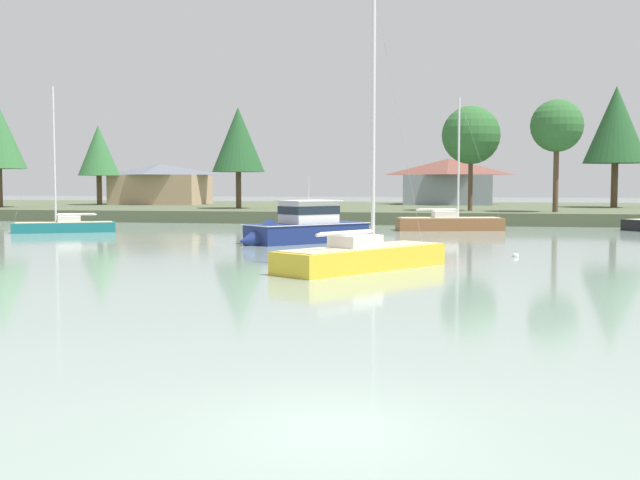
# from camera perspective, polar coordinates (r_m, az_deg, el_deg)

# --- Properties ---
(ground_plane) EXTENTS (400.00, 400.00, 0.00)m
(ground_plane) POSITION_cam_1_polar(r_m,az_deg,el_deg) (13.27, 0.84, -13.18)
(ground_plane) COLOR gray
(far_shore_bank) EXTENTS (164.52, 40.77, 1.16)m
(far_shore_bank) POSITION_cam_1_polar(r_m,az_deg,el_deg) (93.54, 9.69, 2.03)
(far_shore_bank) COLOR #4C563D
(far_shore_bank) RESTS_ON ground
(sailboat_yellow) EXTENTS (7.21, 8.99, 13.42)m
(sailboat_yellow) POSITION_cam_1_polar(r_m,az_deg,el_deg) (36.26, 3.02, -1.66)
(sailboat_yellow) COLOR gold
(sailboat_yellow) RESTS_ON ground
(sailboat_teal) EXTENTS (7.81, 5.29, 11.92)m
(sailboat_teal) POSITION_cam_1_polar(r_m,az_deg,el_deg) (65.99, -17.81, 0.74)
(sailboat_teal) COLOR #196B70
(sailboat_teal) RESTS_ON ground
(dinghy_sand) EXTENTS (2.88, 2.68, 0.45)m
(dinghy_sand) POSITION_cam_1_polar(r_m,az_deg,el_deg) (66.11, -2.76, 0.83)
(dinghy_sand) COLOR tan
(dinghy_sand) RESTS_ON ground
(cruiser_navy) EXTENTS (8.40, 8.84, 5.32)m
(cruiser_navy) POSITION_cam_1_polar(r_m,az_deg,el_deg) (51.96, -1.62, 0.52)
(cruiser_navy) COLOR navy
(cruiser_navy) RESTS_ON ground
(sailboat_wood) EXTENTS (8.97, 4.54, 11.59)m
(sailboat_wood) POSITION_cam_1_polar(r_m,az_deg,el_deg) (66.34, 9.24, 0.92)
(sailboat_wood) COLOR brown
(sailboat_wood) RESTS_ON ground
(mooring_buoy_white) EXTENTS (0.33, 0.33, 0.38)m
(mooring_buoy_white) POSITION_cam_1_polar(r_m,az_deg,el_deg) (43.47, 13.82, -1.10)
(mooring_buoy_white) COLOR white
(mooring_buoy_white) RESTS_ON ground
(shore_tree_inland_b) EXTENTS (4.89, 4.89, 10.49)m
(shore_tree_inland_b) POSITION_cam_1_polar(r_m,az_deg,el_deg) (77.93, 16.60, 7.80)
(shore_tree_inland_b) COLOR brown
(shore_tree_inland_b) RESTS_ON far_shore_bank
(shore_tree_inland_c) EXTENTS (6.91, 6.91, 13.33)m
(shore_tree_inland_c) POSITION_cam_1_polar(r_m,az_deg,el_deg) (94.15, 20.42, 7.71)
(shore_tree_inland_c) COLOR brown
(shore_tree_inland_c) RESTS_ON far_shore_bank
(shore_tree_center_left) EXTENTS (5.06, 5.06, 9.80)m
(shore_tree_center_left) POSITION_cam_1_polar(r_m,az_deg,el_deg) (102.49, -15.57, 6.17)
(shore_tree_center_left) COLOR brown
(shore_tree_center_left) RESTS_ON far_shore_bank
(shore_tree_left_mid) EXTENTS (5.65, 5.65, 10.19)m
(shore_tree_left_mid) POSITION_cam_1_polar(r_m,az_deg,el_deg) (79.32, 10.76, 7.37)
(shore_tree_left_mid) COLOR brown
(shore_tree_left_mid) RESTS_ON far_shore_bank
(shore_tree_right_mid) EXTENTS (5.59, 5.59, 10.72)m
(shore_tree_right_mid) POSITION_cam_1_polar(r_m,az_deg,el_deg) (85.47, -5.87, 7.13)
(shore_tree_right_mid) COLOR brown
(shore_tree_right_mid) RESTS_ON far_shore_bank
(cottage_behind_trees) EXTENTS (12.00, 8.56, 5.09)m
(cottage_behind_trees) POSITION_cam_1_polar(r_m,az_deg,el_deg) (103.63, -11.31, 3.99)
(cottage_behind_trees) COLOR tan
(cottage_behind_trees) RESTS_ON far_shore_bank
(cottage_eastern) EXTENTS (11.61, 9.20, 5.76)m
(cottage_eastern) POSITION_cam_1_polar(r_m,az_deg,el_deg) (101.92, 9.18, 4.21)
(cottage_eastern) COLOR gray
(cottage_eastern) RESTS_ON far_shore_bank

